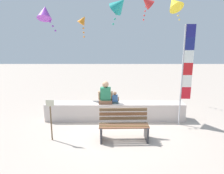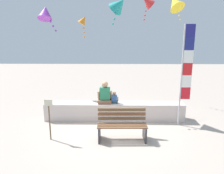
{
  "view_description": "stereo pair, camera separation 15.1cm",
  "coord_description": "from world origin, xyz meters",
  "px_view_note": "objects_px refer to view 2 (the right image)",
  "views": [
    {
      "loc": [
        -0.11,
        -6.41,
        2.85
      ],
      "look_at": [
        -0.08,
        0.89,
        1.23
      ],
      "focal_mm": 33.24,
      "sensor_mm": 36.0,
      "label": 1
    },
    {
      "loc": [
        0.04,
        -6.4,
        2.85
      ],
      "look_at": [
        -0.08,
        0.89,
        1.23
      ],
      "focal_mm": 33.24,
      "sensor_mm": 36.0,
      "label": 2
    }
  ],
  "objects_px": {
    "kite_orange": "(83,20)",
    "kite_yellow": "(175,3)",
    "flag_banner": "(185,69)",
    "kite_teal": "(119,5)",
    "person_adult": "(105,95)",
    "kite_red": "(147,2)",
    "sign_post": "(49,116)",
    "kite_purple": "(45,13)",
    "park_bench": "(122,126)",
    "person_child": "(114,99)"
  },
  "relations": [
    {
      "from": "flag_banner",
      "to": "kite_purple",
      "type": "relative_size",
      "value": 3.0
    },
    {
      "from": "kite_yellow",
      "to": "sign_post",
      "type": "xyz_separation_m",
      "value": [
        -4.71,
        -4.81,
        -3.86
      ]
    },
    {
      "from": "person_adult",
      "to": "kite_yellow",
      "type": "xyz_separation_m",
      "value": [
        3.18,
        3.18,
        3.64
      ]
    },
    {
      "from": "kite_orange",
      "to": "kite_teal",
      "type": "height_order",
      "value": "kite_teal"
    },
    {
      "from": "kite_orange",
      "to": "kite_yellow",
      "type": "distance_m",
      "value": 4.42
    },
    {
      "from": "person_child",
      "to": "kite_purple",
      "type": "distance_m",
      "value": 4.6
    },
    {
      "from": "kite_purple",
      "to": "kite_orange",
      "type": "distance_m",
      "value": 1.59
    },
    {
      "from": "kite_orange",
      "to": "kite_red",
      "type": "bearing_deg",
      "value": 7.5
    },
    {
      "from": "kite_teal",
      "to": "person_adult",
      "type": "bearing_deg",
      "value": -121.07
    },
    {
      "from": "person_child",
      "to": "flag_banner",
      "type": "relative_size",
      "value": 0.13
    },
    {
      "from": "kite_red",
      "to": "sign_post",
      "type": "bearing_deg",
      "value": -128.35
    },
    {
      "from": "kite_purple",
      "to": "sign_post",
      "type": "bearing_deg",
      "value": -73.26
    },
    {
      "from": "kite_purple",
      "to": "person_adult",
      "type": "bearing_deg",
      "value": -33.31
    },
    {
      "from": "person_adult",
      "to": "kite_purple",
      "type": "bearing_deg",
      "value": 146.69
    },
    {
      "from": "kite_purple",
      "to": "sign_post",
      "type": "height_order",
      "value": "kite_purple"
    },
    {
      "from": "flag_banner",
      "to": "kite_purple",
      "type": "bearing_deg",
      "value": 157.8
    },
    {
      "from": "kite_orange",
      "to": "sign_post",
      "type": "relative_size",
      "value": 0.82
    },
    {
      "from": "kite_purple",
      "to": "kite_red",
      "type": "height_order",
      "value": "kite_red"
    },
    {
      "from": "person_adult",
      "to": "sign_post",
      "type": "distance_m",
      "value": 2.25
    },
    {
      "from": "kite_red",
      "to": "sign_post",
      "type": "relative_size",
      "value": 0.89
    },
    {
      "from": "park_bench",
      "to": "kite_yellow",
      "type": "height_order",
      "value": "kite_yellow"
    },
    {
      "from": "sign_post",
      "to": "kite_teal",
      "type": "bearing_deg",
      "value": 50.57
    },
    {
      "from": "flag_banner",
      "to": "kite_red",
      "type": "bearing_deg",
      "value": 106.37
    },
    {
      "from": "person_child",
      "to": "kite_orange",
      "type": "height_order",
      "value": "kite_orange"
    },
    {
      "from": "kite_red",
      "to": "sign_post",
      "type": "height_order",
      "value": "kite_red"
    },
    {
      "from": "person_adult",
      "to": "kite_teal",
      "type": "xyz_separation_m",
      "value": [
        0.51,
        0.85,
        3.22
      ]
    },
    {
      "from": "park_bench",
      "to": "kite_orange",
      "type": "xyz_separation_m",
      "value": [
        -1.62,
        3.74,
        3.33
      ]
    },
    {
      "from": "person_adult",
      "to": "kite_teal",
      "type": "relative_size",
      "value": 0.72
    },
    {
      "from": "person_child",
      "to": "kite_teal",
      "type": "distance_m",
      "value": 3.48
    },
    {
      "from": "park_bench",
      "to": "flag_banner",
      "type": "bearing_deg",
      "value": 27.54
    },
    {
      "from": "park_bench",
      "to": "sign_post",
      "type": "bearing_deg",
      "value": -177.79
    },
    {
      "from": "kite_purple",
      "to": "kite_red",
      "type": "relative_size",
      "value": 1.04
    },
    {
      "from": "person_adult",
      "to": "kite_red",
      "type": "relative_size",
      "value": 0.75
    },
    {
      "from": "person_adult",
      "to": "person_child",
      "type": "relative_size",
      "value": 1.89
    },
    {
      "from": "kite_orange",
      "to": "person_adult",
      "type": "bearing_deg",
      "value": -64.51
    },
    {
      "from": "person_child",
      "to": "kite_purple",
      "type": "relative_size",
      "value": 0.39
    },
    {
      "from": "person_child",
      "to": "kite_orange",
      "type": "distance_m",
      "value": 3.91
    },
    {
      "from": "kite_purple",
      "to": "kite_orange",
      "type": "xyz_separation_m",
      "value": [
        1.48,
        0.53,
        -0.26
      ]
    },
    {
      "from": "kite_purple",
      "to": "kite_red",
      "type": "bearing_deg",
      "value": 11.8
    },
    {
      "from": "kite_orange",
      "to": "kite_teal",
      "type": "distance_m",
      "value": 2.09
    },
    {
      "from": "flag_banner",
      "to": "sign_post",
      "type": "xyz_separation_m",
      "value": [
        -4.2,
        -1.17,
        -1.24
      ]
    },
    {
      "from": "flag_banner",
      "to": "sign_post",
      "type": "distance_m",
      "value": 4.53
    },
    {
      "from": "person_child",
      "to": "sign_post",
      "type": "relative_size",
      "value": 0.36
    },
    {
      "from": "person_adult",
      "to": "flag_banner",
      "type": "xyz_separation_m",
      "value": [
        2.67,
        -0.46,
        1.01
      ]
    },
    {
      "from": "sign_post",
      "to": "kite_red",
      "type": "bearing_deg",
      "value": 51.65
    },
    {
      "from": "park_bench",
      "to": "kite_orange",
      "type": "bearing_deg",
      "value": 113.44
    },
    {
      "from": "person_adult",
      "to": "sign_post",
      "type": "bearing_deg",
      "value": -133.12
    },
    {
      "from": "flag_banner",
      "to": "kite_teal",
      "type": "xyz_separation_m",
      "value": [
        -2.16,
        1.31,
        2.2
      ]
    },
    {
      "from": "kite_orange",
      "to": "kite_yellow",
      "type": "xyz_separation_m",
      "value": [
        4.22,
        1.0,
        0.86
      ]
    },
    {
      "from": "flag_banner",
      "to": "kite_yellow",
      "type": "distance_m",
      "value": 4.52
    }
  ]
}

